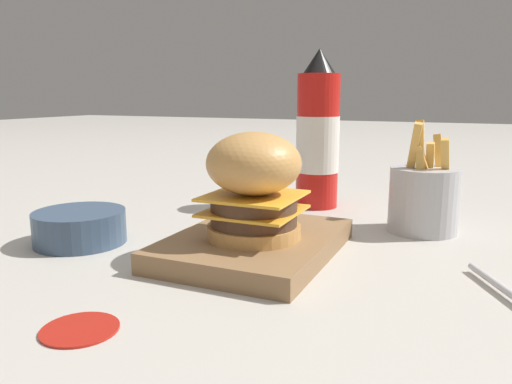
{
  "coord_description": "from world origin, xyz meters",
  "views": [
    {
      "loc": [
        -0.51,
        -0.2,
        0.19
      ],
      "look_at": [
        0.0,
        0.03,
        0.07
      ],
      "focal_mm": 35.0,
      "sensor_mm": 36.0,
      "label": 1
    }
  ],
  "objects_px": {
    "burger": "(254,185)",
    "ketchup_bottle": "(318,137)",
    "fries_basket": "(424,198)",
    "side_bowl": "(80,226)",
    "serving_board": "(256,243)"
  },
  "relations": [
    {
      "from": "burger",
      "to": "ketchup_bottle",
      "type": "relative_size",
      "value": 0.47
    },
    {
      "from": "ketchup_bottle",
      "to": "fries_basket",
      "type": "height_order",
      "value": "ketchup_bottle"
    },
    {
      "from": "side_bowl",
      "to": "burger",
      "type": "bearing_deg",
      "value": -80.51
    },
    {
      "from": "burger",
      "to": "fries_basket",
      "type": "bearing_deg",
      "value": -40.24
    },
    {
      "from": "side_bowl",
      "to": "serving_board",
      "type": "bearing_deg",
      "value": -76.53
    },
    {
      "from": "ketchup_bottle",
      "to": "side_bowl",
      "type": "relative_size",
      "value": 2.26
    },
    {
      "from": "fries_basket",
      "to": "side_bowl",
      "type": "xyz_separation_m",
      "value": [
        -0.23,
        0.39,
        -0.02
      ]
    },
    {
      "from": "ketchup_bottle",
      "to": "side_bowl",
      "type": "bearing_deg",
      "value": 147.15
    },
    {
      "from": "ketchup_bottle",
      "to": "fries_basket",
      "type": "relative_size",
      "value": 1.68
    },
    {
      "from": "serving_board",
      "to": "side_bowl",
      "type": "height_order",
      "value": "side_bowl"
    },
    {
      "from": "fries_basket",
      "to": "side_bowl",
      "type": "height_order",
      "value": "fries_basket"
    },
    {
      "from": "serving_board",
      "to": "side_bowl",
      "type": "relative_size",
      "value": 2.08
    },
    {
      "from": "serving_board",
      "to": "fries_basket",
      "type": "height_order",
      "value": "fries_basket"
    },
    {
      "from": "side_bowl",
      "to": "fries_basket",
      "type": "bearing_deg",
      "value": -59.13
    },
    {
      "from": "burger",
      "to": "fries_basket",
      "type": "xyz_separation_m",
      "value": [
        0.19,
        -0.16,
        -0.04
      ]
    }
  ]
}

